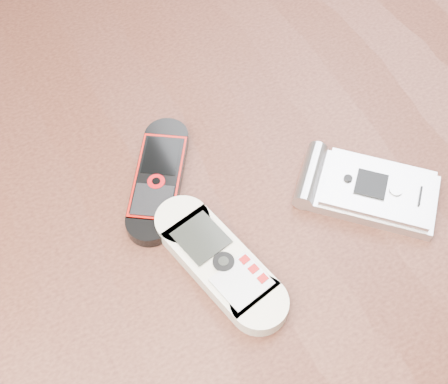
{
  "coord_description": "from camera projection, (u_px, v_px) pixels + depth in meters",
  "views": [
    {
      "loc": [
        -0.12,
        -0.26,
        1.2
      ],
      "look_at": [
        0.01,
        0.0,
        0.76
      ],
      "focal_mm": 50.0,
      "sensor_mm": 36.0,
      "label": 1
    }
  ],
  "objects": [
    {
      "name": "table",
      "position": [
        219.0,
        258.0,
        0.62
      ],
      "size": [
        1.2,
        0.8,
        0.75
      ],
      "color": "black",
      "rests_on": "ground"
    },
    {
      "name": "nokia_black_red",
      "position": [
        158.0,
        179.0,
        0.53
      ],
      "size": [
        0.1,
        0.13,
        0.01
      ],
      "primitive_type": "cube",
      "rotation": [
        0.0,
        0.0,
        -0.57
      ],
      "color": "black",
      "rests_on": "table"
    },
    {
      "name": "motorola_razr",
      "position": [
        373.0,
        190.0,
        0.52
      ],
      "size": [
        0.13,
        0.13,
        0.02
      ],
      "primitive_type": "cube",
      "rotation": [
        0.0,
        0.0,
        0.81
      ],
      "color": "#B6B6BB",
      "rests_on": "table"
    },
    {
      "name": "nokia_white",
      "position": [
        219.0,
        262.0,
        0.49
      ],
      "size": [
        0.08,
        0.15,
        0.02
      ],
      "primitive_type": "cube",
      "rotation": [
        0.0,
        0.0,
        0.24
      ],
      "color": "beige",
      "rests_on": "table"
    }
  ]
}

